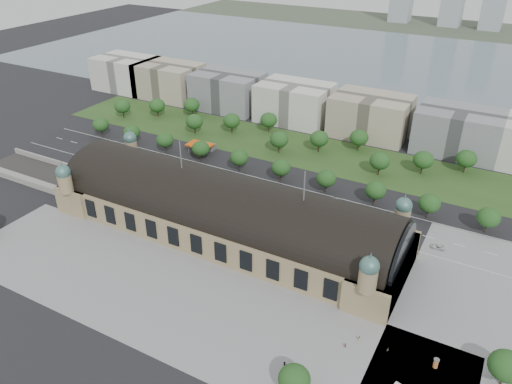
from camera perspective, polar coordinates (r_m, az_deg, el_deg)
The scene contains 62 objects.
ground at distance 210.96m, azimuth -3.60°, elevation -4.65°, with size 900.00×900.00×0.00m, color black.
station at distance 205.43m, azimuth -3.69°, elevation -2.27°, with size 150.00×48.40×44.30m.
track_cutting at distance 277.31m, azimuth -23.52°, elevation 1.74°, with size 70.00×24.00×3.10m.
plaza_south at distance 178.04m, azimuth -8.49°, elevation -12.40°, with size 190.00×48.00×0.12m, color gray.
plaza_east at distance 188.03m, azimuth 24.83°, elevation -12.69°, with size 56.00×100.00×0.12m, color gray.
road_slab at distance 247.69m, azimuth -2.87°, elevation 0.88°, with size 260.00×26.00×0.10m, color black.
grass_belt at distance 289.10m, azimuth 3.69°, elevation 5.18°, with size 300.00×45.00×0.10m, color #2D4A1D.
petrol_station at distance 283.74m, azimuth -5.88°, elevation 5.26°, with size 14.00×13.00×5.05m.
lake at distance 469.95m, azimuth 16.60°, elevation 13.55°, with size 700.00×320.00×0.08m, color slate.
far_shore at distance 662.42m, azimuth 21.01°, elevation 17.16°, with size 700.00×120.00×0.14m, color #44513D.
office_0 at distance 400.14m, azimuth -14.56°, elevation 13.01°, with size 45.00×32.00×24.00m, color silver.
office_1 at distance 374.75m, azimuth -9.90°, elevation 12.44°, with size 45.00×32.00×24.00m, color #B2A58B.
office_2 at distance 346.91m, azimuth -3.23°, elevation 11.46°, with size 45.00×32.00×24.00m, color gray.
office_3 at distance 324.42m, azimuth 4.43°, elevation 10.16°, with size 45.00×32.00×24.00m, color silver.
office_4 at distance 308.48m, azimuth 12.97°, elevation 8.47°, with size 45.00×32.00×24.00m, color #B2A58B.
office_5 at distance 300.11m, azimuth 22.11°, elevation 6.45°, with size 45.00×32.00×24.00m, color gray.
tree_row_0 at distance 314.04m, azimuth -17.33°, elevation 7.36°, with size 9.60×9.60×11.52m.
tree_row_1 at distance 298.05m, azimuth -14.02°, elevation 6.66°, with size 9.60×9.60×11.52m.
tree_row_2 at distance 283.19m, azimuth -10.37°, elevation 5.86°, with size 9.60×9.60×11.52m.
tree_row_3 at distance 269.65m, azimuth -6.35°, elevation 4.95°, with size 9.60×9.60×11.52m.
tree_row_4 at distance 257.64m, azimuth -1.93°, elevation 3.93°, with size 9.60×9.60×11.52m.
tree_row_5 at distance 247.38m, azimuth 2.87°, elevation 2.78°, with size 9.60×9.60×11.52m.
tree_row_6 at distance 239.10m, azimuth 8.03°, elevation 1.53°, with size 9.60×9.60×11.52m.
tree_row_7 at distance 233.01m, azimuth 13.50°, elevation 0.18°, with size 9.60×9.60×11.52m.
tree_row_8 at distance 229.28m, azimuth 19.21°, elevation -1.23°, with size 9.60×9.60×11.52m.
tree_row_9 at distance 228.03m, azimuth 25.05°, elevation -2.65°, with size 9.60×9.60×11.52m.
tree_belt_0 at distance 340.29m, azimuth -15.03°, elevation 9.46°, with size 10.40×10.40×12.48m.
tree_belt_1 at distance 336.50m, azimuth -11.23°, elevation 9.68°, with size 10.40×10.40×12.48m.
tree_belt_2 at distance 334.18m, azimuth -7.36°, elevation 9.86°, with size 10.40×10.40×12.48m.
tree_belt_3 at distance 305.43m, azimuth -7.05°, elevation 8.00°, with size 10.40×10.40×12.48m.
tree_belt_4 at distance 304.78m, azimuth -2.79°, elevation 8.14°, with size 10.40×10.40×12.48m.
tree_belt_5 at distance 305.79m, azimuth 1.47°, elevation 8.24°, with size 10.40×10.40×12.48m.
tree_belt_6 at distance 277.99m, azimuth 2.66°, elevation 6.01°, with size 10.40×10.40×12.48m.
tree_belt_7 at distance 281.16m, azimuth 7.24°, elevation 6.08°, with size 10.40×10.40×12.48m.
tree_belt_8 at distance 286.06m, azimuth 11.70°, elevation 6.11°, with size 10.40×10.40×12.48m.
tree_belt_9 at distance 260.33m, azimuth 13.97°, elevation 3.46°, with size 10.40×10.40×12.48m.
tree_belt_10 at distance 267.78m, azimuth 18.58°, elevation 3.51°, with size 10.40×10.40×12.48m.
tree_belt_11 at distance 276.86m, azimuth 22.92°, elevation 3.53°, with size 10.40×10.40×12.48m.
tree_plaza_ne at distance 162.41m, azimuth 26.70°, elevation -17.34°, with size 10.00×10.00×11.69m.
tree_plaza_s at distance 144.99m, azimuth 4.40°, elevation -20.54°, with size 9.00×9.00×10.64m.
traffic_car_0 at distance 297.85m, azimuth -19.20°, elevation 4.46°, with size 1.77×4.39×1.50m, color silver.
traffic_car_1 at distance 285.57m, azimuth -14.83°, elevation 4.09°, with size 1.72×4.94×1.63m, color gray.
traffic_car_2 at distance 270.69m, azimuth -11.35°, elevation 3.07°, with size 2.33×5.05×1.40m, color black.
traffic_car_3 at distance 261.35m, azimuth -7.77°, elevation 2.43°, with size 2.22×5.45×1.58m, color maroon.
traffic_car_4 at distance 233.29m, azimuth 0.53°, elevation -0.76°, with size 1.93×4.79×1.63m, color #1A1D4B.
traffic_car_5 at distance 235.76m, azimuth 9.05°, elevation -0.84°, with size 1.52×4.37×1.44m, color #585C60.
traffic_car_6 at distance 213.55m, azimuth 20.04°, elevation -5.90°, with size 2.54×5.51×1.53m, color silver.
parked_car_0 at distance 256.36m, azimuth -12.32°, elevation 1.42°, with size 1.52×4.37×1.44m, color black.
parked_car_1 at distance 270.72m, azimuth -14.84°, elevation 2.63°, with size 2.20×4.77×1.32m, color maroon.
parked_car_2 at distance 244.75m, azimuth -8.72°, elevation 0.39°, with size 2.17×5.34×1.55m, color #171D42.
parked_car_3 at distance 260.05m, azimuth -13.35°, elevation 1.73°, with size 1.94×4.83×1.65m, color #5B5C63.
parked_car_4 at distance 241.45m, azimuth -6.92°, elevation 0.11°, with size 1.68×4.82×1.59m, color silver.
parked_car_5 at distance 252.62m, azimuth -9.84°, elevation 1.23°, with size 2.19×4.75×1.32m, color gray.
parked_car_6 at distance 236.79m, azimuth -4.10°, elevation -0.37°, with size 2.20×5.42×1.57m, color black.
bus_west at distance 234.95m, azimuth -1.41°, elevation -0.25°, with size 3.12×13.32×3.71m, color #B7421D.
bus_mid at distance 230.35m, azimuth 2.20°, elevation -0.91°, with size 3.11×13.28×3.70m, color beige.
bus_east at distance 221.17m, azimuth 8.79°, elevation -2.69°, with size 2.92×12.50×3.48m, color beige.
advertising_column at distance 163.86m, azimuth 19.86°, elevation -17.92°, with size 1.73×1.73×3.28m.
pedestrian_0 at distance 166.02m, azimuth 11.70°, elevation -16.08°, with size 0.88×0.51×1.81m, color gray.
pedestrian_1 at distance 163.26m, azimuth 10.16°, elevation -16.89°, with size 0.61×0.40×1.69m, color gray.
pedestrian_2 at distance 164.76m, azimuth 14.85°, elevation -17.02°, with size 0.85×0.49×1.74m, color gray.
pedestrian_4 at distance 156.09m, azimuth 3.27°, elevation -19.06°, with size 1.16×0.50×1.79m, color gray.
Camera 1 is at (95.92, -146.88, 117.18)m, focal length 35.00 mm.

